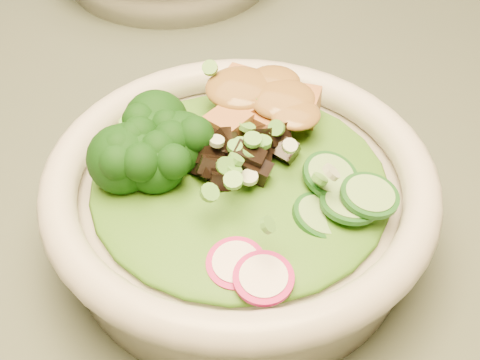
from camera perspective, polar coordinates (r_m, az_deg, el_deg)
The scene contains 10 objects.
dining_table at distance 0.58m, azimuth -9.51°, elevation -7.67°, with size 1.20×0.80×0.75m.
salad_bowl at distance 0.41m, azimuth 0.00°, elevation -1.82°, with size 0.24×0.24×0.06m.
lettuce_bed at distance 0.40m, azimuth 0.00°, elevation 0.10°, with size 0.18×0.18×0.02m, color #255F14.
broccoli_florets at distance 0.40m, azimuth -7.90°, elevation 2.20°, with size 0.07×0.06×0.04m, color black, non-canonical shape.
radish_slices at distance 0.36m, azimuth -1.15°, elevation -6.08°, with size 0.10×0.04×0.02m, color #AF0D55, non-canonical shape.
cucumber_slices at distance 0.39m, azimuth 8.36°, elevation 0.06°, with size 0.06×0.06×0.03m, color #8BC76E, non-canonical shape.
mushroom_heap at distance 0.40m, azimuth 0.26°, elevation 2.37°, with size 0.06×0.06×0.04m, color black, non-canonical shape.
tofu_cubes at distance 0.44m, azimuth 1.41°, elevation 6.08°, with size 0.08×0.05×0.03m, color #AA6738, non-canonical shape.
peanut_sauce at distance 0.43m, azimuth 1.44°, elevation 7.29°, with size 0.06×0.05×0.01m, color brown.
scallion_garnish at distance 0.39m, azimuth 0.00°, elevation 2.30°, with size 0.17×0.17×0.02m, color #539E37, non-canonical shape.
Camera 1 is at (0.27, -0.24, 1.08)m, focal length 50.00 mm.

